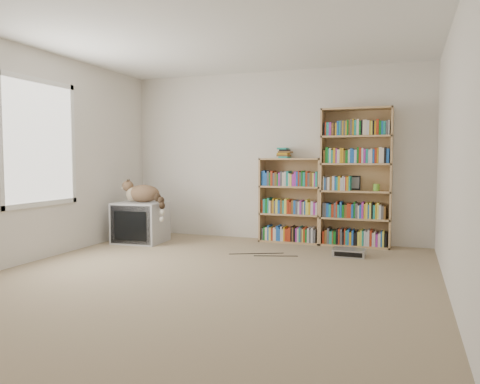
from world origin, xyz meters
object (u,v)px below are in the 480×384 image
(crt_tv, at_px, (141,222))
(dvd_player, at_px, (349,252))
(bookcase_short, at_px, (291,204))
(cat, at_px, (146,196))
(bookcase_tall, at_px, (356,181))

(crt_tv, height_order, dvd_player, crt_tv)
(crt_tv, xyz_separation_m, bookcase_short, (2.04, 0.75, 0.26))
(cat, distance_m, dvd_player, 2.95)
(cat, bearing_deg, bookcase_tall, -4.45)
(cat, bearing_deg, dvd_player, -18.83)
(dvd_player, bearing_deg, bookcase_tall, 91.43)
(cat, distance_m, bookcase_short, 2.10)
(crt_tv, distance_m, cat, 0.40)
(crt_tv, height_order, bookcase_short, bookcase_short)
(cat, bearing_deg, crt_tv, 162.66)
(dvd_player, bearing_deg, bookcase_short, 142.22)
(crt_tv, bearing_deg, bookcase_short, 16.52)
(crt_tv, relative_size, bookcase_short, 0.58)
(crt_tv, relative_size, dvd_player, 1.80)
(bookcase_short, relative_size, dvd_player, 3.11)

